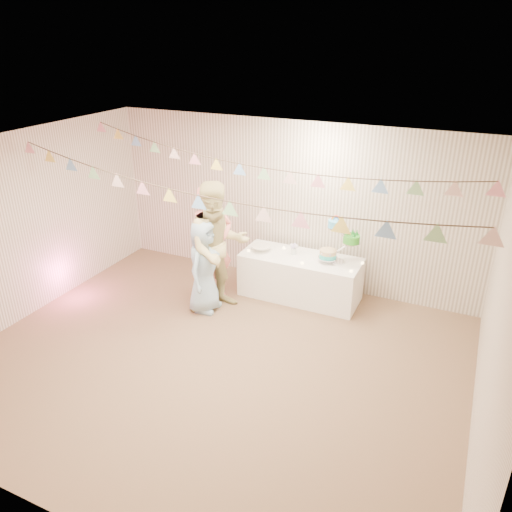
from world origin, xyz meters
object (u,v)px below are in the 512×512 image
at_px(table, 300,277).
at_px(person_adult_b, 218,247).
at_px(person_child, 204,266).
at_px(cake_stand, 339,236).
at_px(person_adult_a, 212,245).

distance_m(table, person_adult_b, 1.40).
relative_size(table, person_child, 1.29).
bearing_deg(cake_stand, person_adult_b, -151.55).
relative_size(person_adult_a, person_adult_b, 0.93).
xyz_separation_m(table, cake_stand, (0.55, 0.05, 0.75)).
relative_size(table, cake_stand, 2.67).
distance_m(table, person_adult_a, 1.45).
xyz_separation_m(cake_stand, person_adult_b, (-1.54, -0.83, -0.12)).
bearing_deg(person_adult_b, person_adult_a, 93.67).
distance_m(cake_stand, person_adult_a, 1.86).
bearing_deg(person_adult_a, cake_stand, -32.19).
height_order(cake_stand, person_child, cake_stand).
height_order(person_adult_a, person_adult_b, person_adult_b).
distance_m(person_adult_a, person_adult_b, 0.25).
xyz_separation_m(person_adult_b, person_child, (-0.15, -0.15, -0.26)).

